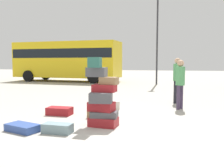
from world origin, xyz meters
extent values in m
plane|color=#ADA89E|center=(0.00, 0.00, 0.00)|extent=(80.00, 80.00, 0.00)
cube|color=maroon|center=(-0.39, -0.08, 0.11)|extent=(0.73, 0.50, 0.22)
cube|color=#4C4C51|center=(-0.38, -0.06, 0.30)|extent=(0.67, 0.43, 0.15)
cube|color=maroon|center=(-0.45, -0.03, 0.48)|extent=(0.67, 0.49, 0.23)
cube|color=#4C4C51|center=(-0.43, -0.17, 0.72)|extent=(0.57, 0.39, 0.24)
cube|color=maroon|center=(-0.40, 0.06, 0.93)|extent=(0.60, 0.40, 0.18)
cube|color=olive|center=(-0.29, 0.10, 1.11)|extent=(0.48, 0.34, 0.18)
cube|color=#4C4C51|center=(-0.62, 0.16, 1.33)|extent=(0.51, 0.33, 0.24)
cube|color=#26594C|center=(-0.60, -0.09, 1.57)|extent=(0.32, 0.22, 0.25)
cube|color=#334F99|center=(-2.10, -0.90, 0.08)|extent=(0.87, 0.64, 0.17)
cube|color=gray|center=(-1.25, -0.86, 0.11)|extent=(0.67, 0.35, 0.21)
cube|color=olive|center=(-0.77, 0.79, 0.15)|extent=(0.58, 0.41, 0.30)
cube|color=beige|center=(-0.75, 2.07, 0.14)|extent=(0.77, 0.60, 0.28)
cube|color=maroon|center=(-1.99, 0.92, 0.11)|extent=(0.74, 0.44, 0.23)
cylinder|color=#3F334C|center=(1.63, 2.72, 0.40)|extent=(0.12, 0.12, 0.80)
cylinder|color=#3F334C|center=(1.53, 2.53, 0.40)|extent=(0.12, 0.12, 0.80)
cylinder|color=#4C9959|center=(1.58, 2.62, 1.12)|extent=(0.30, 0.30, 0.62)
sphere|color=tan|center=(1.58, 2.62, 1.54)|extent=(0.22, 0.22, 0.22)
cylinder|color=black|center=(1.60, 3.93, 0.43)|extent=(0.12, 0.12, 0.86)
cylinder|color=black|center=(1.47, 3.75, 0.43)|extent=(0.12, 0.12, 0.86)
cylinder|color=#4C9959|center=(1.54, 3.84, 1.19)|extent=(0.30, 0.30, 0.65)
sphere|color=tan|center=(1.54, 3.84, 1.62)|extent=(0.22, 0.22, 0.22)
cube|color=yellow|center=(-6.71, 12.98, 1.75)|extent=(8.80, 3.29, 2.80)
cube|color=black|center=(-6.71, 12.98, 2.24)|extent=(8.63, 3.29, 0.70)
cylinder|color=black|center=(-3.80, 13.97, 0.45)|extent=(0.92, 0.33, 0.90)
cylinder|color=black|center=(-4.04, 11.48, 0.45)|extent=(0.92, 0.33, 0.90)
cylinder|color=black|center=(-9.37, 14.49, 0.45)|extent=(0.92, 0.33, 0.90)
cylinder|color=black|center=(-9.61, 12.00, 0.45)|extent=(0.92, 0.33, 0.90)
cylinder|color=#333338|center=(0.52, 11.68, 3.47)|extent=(0.12, 0.12, 6.94)
camera|label=1|loc=(1.06, -5.87, 1.59)|focal=39.53mm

